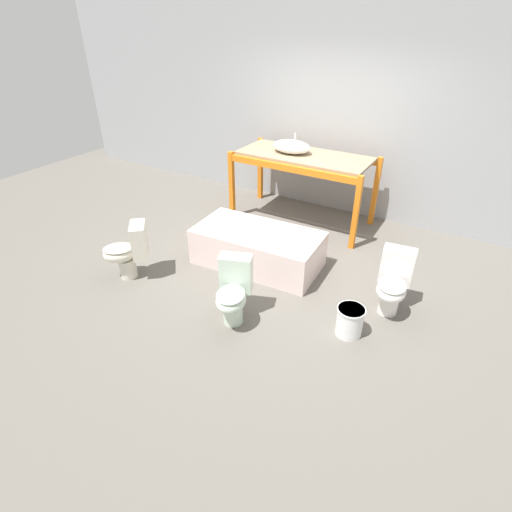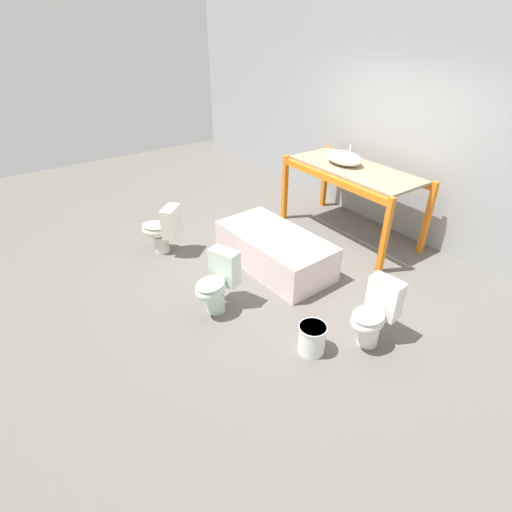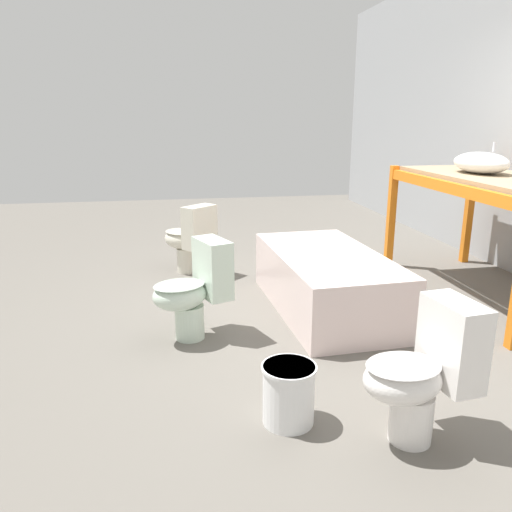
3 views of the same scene
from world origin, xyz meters
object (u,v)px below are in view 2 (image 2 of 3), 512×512
(bathtub_main, at_px, (275,248))
(toilet_extra, at_px, (217,282))
(toilet_near, at_px, (374,314))
(sink_basin, at_px, (344,158))
(bucket_white, at_px, (312,338))
(toilet_far, at_px, (162,229))

(bathtub_main, height_order, toilet_extra, toilet_extra)
(bathtub_main, xyz_separation_m, toilet_near, (1.70, -0.08, 0.09))
(bathtub_main, bearing_deg, toilet_extra, -75.06)
(sink_basin, bearing_deg, bathtub_main, -78.84)
(toilet_near, xyz_separation_m, bucket_white, (-0.24, -0.58, -0.19))
(bucket_white, bearing_deg, toilet_extra, -159.94)
(sink_basin, height_order, bathtub_main, sink_basin)
(toilet_near, bearing_deg, bathtub_main, 170.76)
(bathtub_main, height_order, bucket_white, bathtub_main)
(toilet_near, distance_m, bucket_white, 0.66)
(sink_basin, xyz_separation_m, bucket_white, (1.74, -2.10, -0.96))
(toilet_far, height_order, bucket_white, toilet_far)
(toilet_extra, bearing_deg, sink_basin, 83.39)
(toilet_far, bearing_deg, bathtub_main, 89.84)
(toilet_extra, xyz_separation_m, bucket_white, (1.11, 0.41, -0.19))
(sink_basin, bearing_deg, toilet_far, -110.04)
(toilet_far, height_order, toilet_extra, same)
(toilet_near, relative_size, toilet_far, 1.00)
(sink_basin, xyz_separation_m, toilet_near, (1.98, -1.51, -0.77))
(sink_basin, relative_size, toilet_far, 0.83)
(sink_basin, distance_m, bucket_white, 2.89)
(sink_basin, relative_size, bathtub_main, 0.36)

